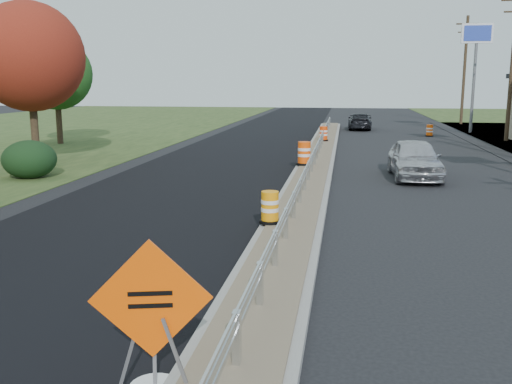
# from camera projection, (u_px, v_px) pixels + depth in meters

# --- Properties ---
(ground) EXTENTS (140.00, 140.00, 0.00)m
(ground) POSITION_uv_depth(u_px,v_px,m) (294.00, 226.00, 15.09)
(ground) COLOR black
(ground) RESTS_ON ground
(milled_overlay) EXTENTS (7.20, 120.00, 0.01)m
(milled_overlay) POSITION_uv_depth(u_px,v_px,m) (216.00, 167.00, 25.45)
(milled_overlay) COLOR black
(milled_overlay) RESTS_ON ground
(median) EXTENTS (1.60, 55.00, 0.23)m
(median) POSITION_uv_depth(u_px,v_px,m) (312.00, 174.00, 22.82)
(median) COLOR gray
(median) RESTS_ON ground
(guardrail) EXTENTS (0.10, 46.15, 0.72)m
(guardrail) POSITION_uv_depth(u_px,v_px,m) (313.00, 156.00, 23.68)
(guardrail) COLOR silver
(guardrail) RESTS_ON median
(pylon_sign_north) EXTENTS (2.20, 0.30, 7.90)m
(pylon_sign_north) POSITION_uv_depth(u_px,v_px,m) (476.00, 44.00, 41.35)
(pylon_sign_north) COLOR slate
(pylon_sign_north) RESTS_ON ground
(utility_pole_nmid) EXTENTS (1.90, 0.26, 9.40)m
(utility_pole_nmid) POSITION_uv_depth(u_px,v_px,m) (512.00, 63.00, 35.67)
(utility_pole_nmid) COLOR #473523
(utility_pole_nmid) RESTS_ON ground
(utility_pole_north) EXTENTS (1.90, 0.26, 9.40)m
(utility_pole_north) POSITION_uv_depth(u_px,v_px,m) (465.00, 68.00, 50.22)
(utility_pole_north) COLOR #473523
(utility_pole_north) RESTS_ON ground
(hedge_north) EXTENTS (2.09, 2.09, 1.52)m
(hedge_north) POSITION_uv_depth(u_px,v_px,m) (29.00, 159.00, 22.44)
(hedge_north) COLOR black
(hedge_north) RESTS_ON ground
(tree_near_red) EXTENTS (4.95, 4.95, 7.35)m
(tree_near_red) POSITION_uv_depth(u_px,v_px,m) (29.00, 57.00, 25.84)
(tree_near_red) COLOR #473523
(tree_near_red) RESTS_ON ground
(tree_near_back) EXTENTS (4.29, 4.29, 6.37)m
(tree_near_back) POSITION_uv_depth(u_px,v_px,m) (56.00, 74.00, 34.18)
(tree_near_back) COLOR #473523
(tree_near_back) RESTS_ON ground
(caution_sign) EXTENTS (1.41, 0.60, 1.99)m
(caution_sign) POSITION_uv_depth(u_px,v_px,m) (153.00, 360.00, 6.79)
(caution_sign) COLOR white
(caution_sign) RESTS_ON ground
(barrel_median_near) EXTENTS (0.55, 0.55, 0.81)m
(barrel_median_near) POSITION_uv_depth(u_px,v_px,m) (270.00, 208.00, 14.44)
(barrel_median_near) COLOR black
(barrel_median_near) RESTS_ON median
(barrel_median_mid) EXTENTS (0.68, 0.68, 1.00)m
(barrel_median_mid) POSITION_uv_depth(u_px,v_px,m) (304.00, 154.00, 24.50)
(barrel_median_mid) COLOR black
(barrel_median_mid) RESTS_ON median
(barrel_median_far) EXTENTS (0.60, 0.60, 0.87)m
(barrel_median_far) POSITION_uv_depth(u_px,v_px,m) (323.00, 134.00, 34.47)
(barrel_median_far) COLOR black
(barrel_median_far) RESTS_ON median
(barrel_shoulder_far) EXTENTS (0.55, 0.55, 0.81)m
(barrel_shoulder_far) POSITION_uv_depth(u_px,v_px,m) (430.00, 131.00, 39.74)
(barrel_shoulder_far) COLOR black
(barrel_shoulder_far) RESTS_ON ground
(car_silver) EXTENTS (1.96, 4.58, 1.54)m
(car_silver) POSITION_uv_depth(u_px,v_px,m) (415.00, 159.00, 22.50)
(car_silver) COLOR silver
(car_silver) RESTS_ON ground
(car_dark_far) EXTENTS (1.87, 4.50, 1.30)m
(car_dark_far) POSITION_uv_depth(u_px,v_px,m) (360.00, 121.00, 45.46)
(car_dark_far) COLOR black
(car_dark_far) RESTS_ON ground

